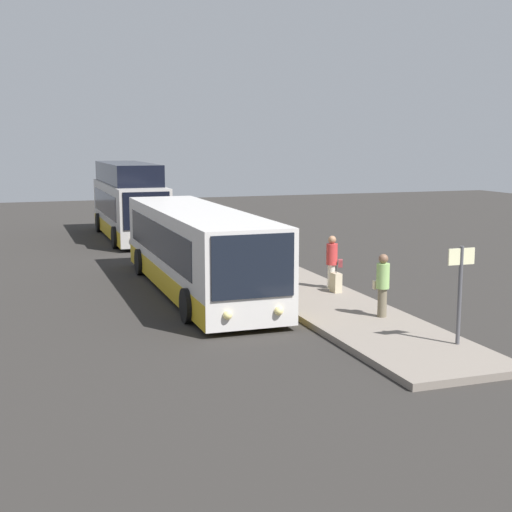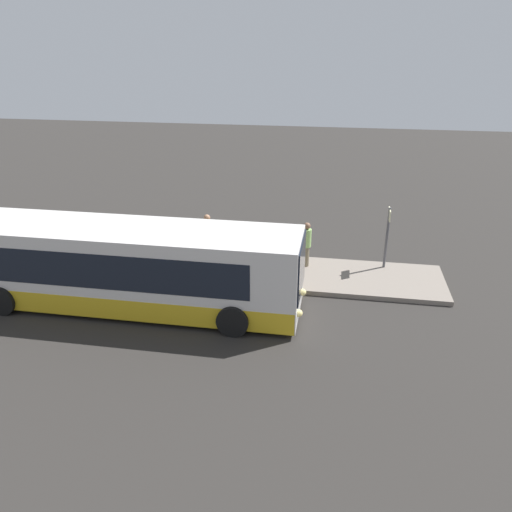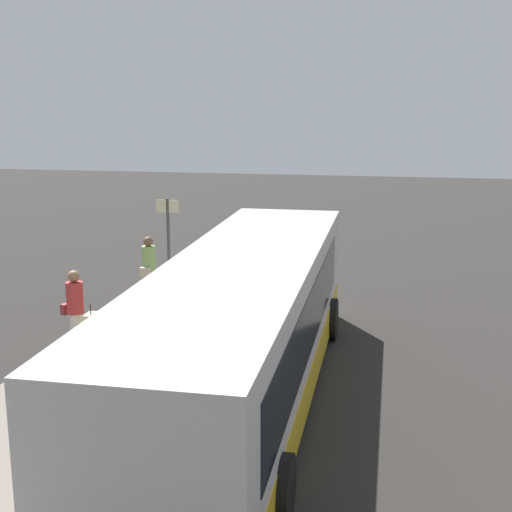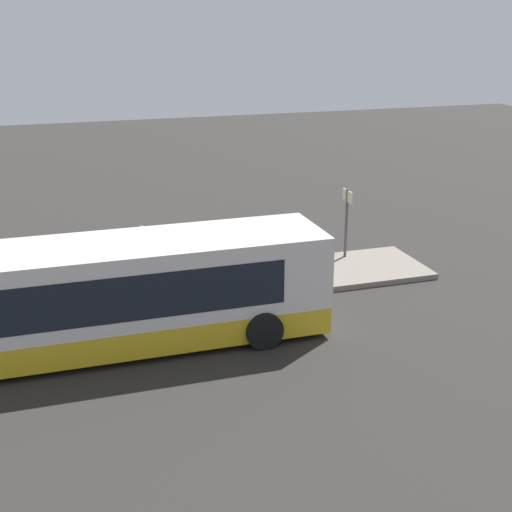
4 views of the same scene
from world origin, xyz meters
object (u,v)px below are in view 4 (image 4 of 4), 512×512
Objects in this scene: passenger_waiting at (266,241)px; suitcase at (162,269)px; sign_post at (347,215)px; bus_lead at (95,299)px; passenger_boarding at (143,250)px.

suitcase is (-3.41, 0.21, -0.65)m from passenger_waiting.
suitcase is at bearing -178.29° from sign_post.
passenger_waiting is (5.83, 3.83, -0.24)m from bus_lead.
sign_post is (8.85, 4.23, 0.30)m from bus_lead.
bus_lead is at bearing -120.96° from suitcase.
sign_post is (6.42, 0.19, 1.19)m from suitcase.
passenger_boarding is 6.99m from sign_post.
passenger_boarding is 0.74× the size of sign_post.
sign_post is (3.01, 0.40, 0.54)m from passenger_waiting.
bus_lead is 4.80m from suitcase.
sign_post is at bearing 25.56° from bus_lead.
passenger_boarding is 1.00× the size of passenger_waiting.
bus_lead is 9.81m from sign_post.
passenger_waiting is 3.48m from suitcase.
passenger_boarding is at bearing 65.67° from bus_lead.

